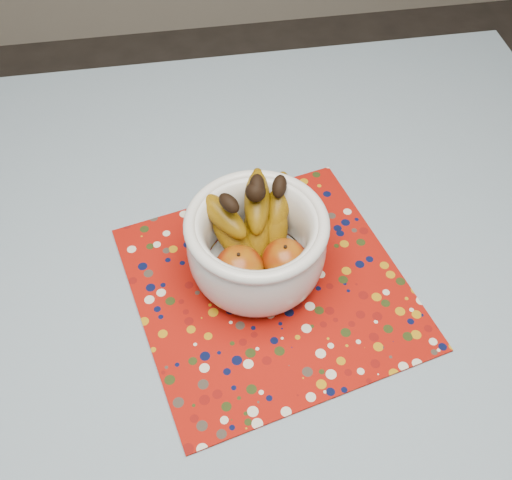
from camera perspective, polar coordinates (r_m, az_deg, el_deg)
table at (r=0.93m, az=-1.19°, el=-11.54°), size 1.20×1.20×0.75m
tablecloth at (r=0.85m, az=-1.28°, el=-9.05°), size 1.32×1.32×0.01m
placemat at (r=0.89m, az=1.32°, el=-4.46°), size 0.46×0.46×0.00m
fruit_bowl at (r=0.85m, az=-0.04°, el=0.25°), size 0.21×0.22×0.16m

